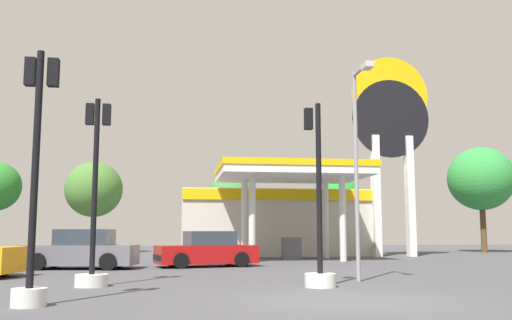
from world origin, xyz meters
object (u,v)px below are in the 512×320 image
corner_streetlamp (358,150)px  traffic_signal_1 (34,206)px  traffic_signal_0 (94,227)px  tree_1 (94,189)px  tree_4 (481,179)px  station_pole_sign (391,129)px  car_3 (207,251)px  car_2 (81,251)px  tree_3 (341,200)px  tree_2 (232,193)px  traffic_signal_3 (319,240)px

corner_streetlamp → traffic_signal_1: bearing=-152.5°
traffic_signal_0 → tree_1: (-3.42, 22.97, 2.62)m
tree_4 → corner_streetlamp: bearing=-126.9°
station_pole_sign → car_3: size_ratio=2.73×
car_2 → tree_1: size_ratio=0.73×
car_3 → traffic_signal_0: size_ratio=0.86×
traffic_signal_1 → tree_3: bearing=62.1°
traffic_signal_0 → corner_streetlamp: corner_streetlamp is taller
tree_1 → corner_streetlamp: size_ratio=0.98×
tree_4 → corner_streetlamp: tree_4 is taller
tree_2 → tree_4: size_ratio=0.74×
traffic_signal_1 → tree_3: size_ratio=0.99×
car_3 → corner_streetlamp: size_ratio=0.69×
traffic_signal_3 → tree_3: (7.33, 22.96, 2.35)m
tree_2 → tree_1: bearing=171.0°
tree_3 → tree_4: size_ratio=0.71×
traffic_signal_0 → corner_streetlamp: size_ratio=0.81×
car_2 → traffic_signal_0: 7.32m
traffic_signal_0 → corner_streetlamp: 7.60m
traffic_signal_1 → corner_streetlamp: 9.04m
traffic_signal_3 → tree_1: tree_1 is taller
car_3 → traffic_signal_1: bearing=-108.6°
traffic_signal_1 → corner_streetlamp: (7.85, 4.08, 1.82)m
tree_3 → corner_streetlamp: corner_streetlamp is taller
car_3 → tree_3: tree_3 is taller
station_pole_sign → traffic_signal_1: station_pole_sign is taller
traffic_signal_3 → tree_4: tree_4 is taller
traffic_signal_0 → tree_1: 23.37m
corner_streetlamp → traffic_signal_0: bearing=-177.7°
car_3 → tree_1: (-6.74, 15.19, 3.51)m
traffic_signal_3 → corner_streetlamp: bearing=39.0°
car_2 → tree_1: (-1.96, 15.85, 3.48)m
tree_2 → tree_3: tree_2 is taller
car_2 → tree_4: tree_4 is taller
traffic_signal_0 → tree_2: 22.39m
corner_streetlamp → tree_3: bearing=75.0°
car_2 → tree_4: 27.76m
station_pole_sign → traffic_signal_1: 24.91m
station_pole_sign → car_2: (-15.70, -8.38, -6.62)m
car_3 → tree_4: 23.39m
traffic_signal_0 → traffic_signal_1: 3.85m
traffic_signal_3 → tree_2: size_ratio=0.90×
traffic_signal_3 → tree_4: 27.43m
traffic_signal_0 → tree_3: 25.71m
car_2 → corner_streetlamp: size_ratio=0.72×
traffic_signal_3 → tree_2: bearing=90.4°
car_2 → car_3: car_2 is taller
car_3 → tree_3: size_ratio=0.84×
tree_4 → traffic_signal_3: bearing=-127.9°
car_2 → traffic_signal_0: traffic_signal_0 is taller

